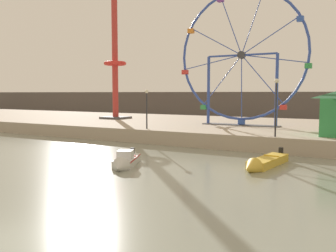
# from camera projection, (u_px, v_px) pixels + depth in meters

# --- Properties ---
(quay_promenade) EXTENTS (110.00, 20.21, 1.16)m
(quay_promenade) POSITION_uv_depth(u_px,v_px,m) (261.00, 130.00, 35.39)
(quay_promenade) COLOR tan
(quay_promenade) RESTS_ON ground_plane
(distant_town_skyline) EXTENTS (140.00, 3.00, 4.40)m
(distant_town_skyline) POSITION_uv_depth(u_px,v_px,m) (298.00, 107.00, 53.26)
(distant_town_skyline) COLOR #564C47
(distant_town_skyline) RESTS_ON ground_plane
(motorboat_pale_grey) EXTENTS (2.36, 3.82, 1.20)m
(motorboat_pale_grey) POSITION_uv_depth(u_px,v_px,m) (125.00, 162.00, 20.71)
(motorboat_pale_grey) COLOR silver
(motorboat_pale_grey) RESTS_ON ground_plane
(motorboat_mustard_yellow) EXTENTS (1.71, 5.20, 1.06)m
(motorboat_mustard_yellow) POSITION_uv_depth(u_px,v_px,m) (263.00, 163.00, 20.51)
(motorboat_mustard_yellow) COLOR gold
(motorboat_mustard_yellow) RESTS_ON ground_plane
(ferris_wheel_blue_frame) EXTENTS (12.35, 1.20, 12.69)m
(ferris_wheel_blue_frame) POSITION_uv_depth(u_px,v_px,m) (242.00, 57.00, 33.78)
(ferris_wheel_blue_frame) COLOR #334CA8
(ferris_wheel_blue_frame) RESTS_ON quay_promenade
(drop_tower_red_tower) EXTENTS (2.80, 2.80, 15.15)m
(drop_tower_red_tower) POSITION_uv_depth(u_px,v_px,m) (115.00, 64.00, 42.90)
(drop_tower_red_tower) COLOR #BC332D
(drop_tower_red_tower) RESTS_ON quay_promenade
(promenade_lamp_near) EXTENTS (0.32, 0.32, 4.05)m
(promenade_lamp_near) POSITION_uv_depth(u_px,v_px,m) (276.00, 99.00, 25.19)
(promenade_lamp_near) COLOR #2D2D33
(promenade_lamp_near) RESTS_ON quay_promenade
(promenade_lamp_far) EXTENTS (0.32, 0.32, 3.35)m
(promenade_lamp_far) POSITION_uv_depth(u_px,v_px,m) (147.00, 103.00, 30.88)
(promenade_lamp_far) COLOR #2D2D33
(promenade_lamp_far) RESTS_ON quay_promenade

